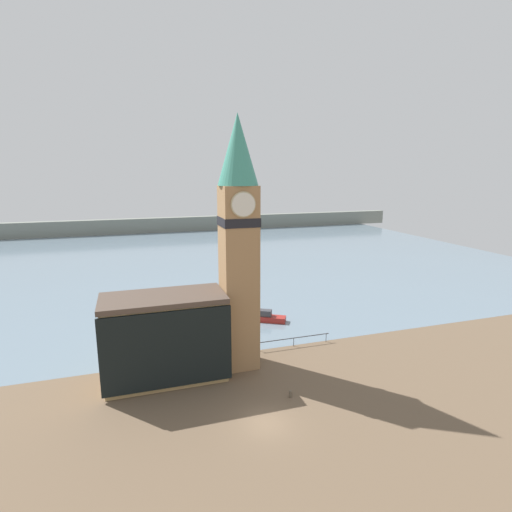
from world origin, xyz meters
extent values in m
plane|color=brown|center=(0.00, 0.00, 0.00)|extent=(160.00, 160.00, 0.00)
cube|color=slate|center=(0.00, 73.48, 0.00)|extent=(160.00, 120.00, 0.00)
cube|color=gray|center=(0.00, 113.48, 2.50)|extent=(180.00, 3.00, 5.00)
cube|color=#333338|center=(8.14, 13.23, 1.05)|extent=(9.28, 0.08, 0.08)
cylinder|color=#333338|center=(3.81, 13.23, 0.53)|extent=(0.07, 0.07, 1.05)
cylinder|color=#333338|center=(8.14, 13.23, 0.53)|extent=(0.07, 0.07, 1.05)
cylinder|color=#333338|center=(12.48, 13.23, 0.53)|extent=(0.07, 0.07, 1.05)
cube|color=#9E754C|center=(0.74, 10.80, 9.60)|extent=(3.53, 3.53, 19.21)
cube|color=black|center=(0.74, 10.80, 15.64)|extent=(3.65, 3.65, 0.90)
cylinder|color=tan|center=(0.74, 8.97, 17.47)|extent=(2.50, 0.12, 2.50)
cylinder|color=silver|center=(0.74, 8.89, 17.47)|extent=(2.27, 0.12, 2.27)
cylinder|color=tan|center=(2.57, 10.80, 17.47)|extent=(0.12, 2.50, 2.50)
cylinder|color=silver|center=(2.65, 10.80, 17.47)|extent=(0.12, 2.27, 2.27)
cone|color=teal|center=(0.74, 10.80, 22.67)|extent=(4.06, 4.06, 6.92)
cube|color=tan|center=(-7.09, 10.39, 4.10)|extent=(11.63, 5.56, 8.19)
cube|color=#4C3D33|center=(-7.09, 10.39, 8.44)|extent=(12.03, 5.96, 0.50)
cube|color=black|center=(-7.09, 7.46, 4.26)|extent=(12.13, 0.30, 7.54)
cube|color=maroon|center=(8.20, 21.75, 0.39)|extent=(4.52, 3.47, 0.78)
cube|color=#38383D|center=(7.53, 22.13, 1.21)|extent=(2.18, 1.87, 0.85)
cylinder|color=brown|center=(3.50, 3.11, 0.28)|extent=(0.25, 0.25, 0.56)
sphere|color=brown|center=(3.50, 3.11, 0.56)|extent=(0.27, 0.27, 0.27)
camera|label=1|loc=(-9.85, -27.91, 20.51)|focal=28.00mm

